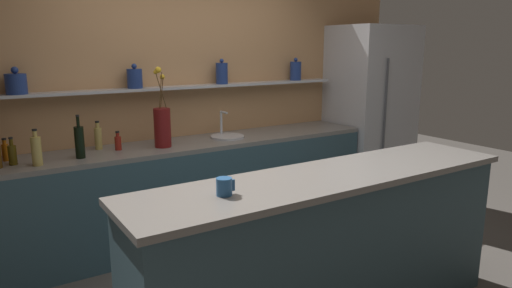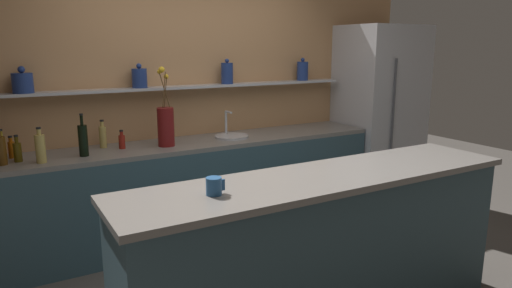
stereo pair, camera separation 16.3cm
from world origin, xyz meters
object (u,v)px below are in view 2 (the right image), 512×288
object	(u,v)px
bottle_spirit_3	(40,148)
bottle_sauce_1	(0,150)
bottle_wine_7	(83,140)
sink_fixture	(231,135)
bottle_sauce_0	(122,141)
bottle_spirit_4	(1,150)
bottle_sauce_10	(11,149)
bottle_spirit_8	(103,136)
flower_vase	(166,125)
coffee_mug	(214,186)
refrigerator	(379,115)
bottle_oil_9	(18,151)
bottle_oil_2	(2,149)

from	to	relation	value
bottle_spirit_3	bottle_sauce_1	bearing A→B (deg)	130.05
bottle_spirit_3	bottle_wine_7	world-z (taller)	bottle_wine_7
sink_fixture	bottle_sauce_0	distance (m)	1.05
bottle_spirit_4	bottle_sauce_10	distance (m)	0.22
bottle_sauce_0	bottle_spirit_3	size ratio (longest dim) A/B	0.60
bottle_wine_7	bottle_spirit_8	xyz separation A→B (m)	(0.20, 0.24, -0.03)
flower_vase	bottle_spirit_8	xyz separation A→B (m)	(-0.50, 0.21, -0.09)
bottle_sauce_0	bottle_sauce_10	world-z (taller)	bottle_sauce_10
bottle_sauce_1	bottle_spirit_8	size ratio (longest dim) A/B	0.67
bottle_sauce_0	coffee_mug	size ratio (longest dim) A/B	1.57
refrigerator	bottle_spirit_4	world-z (taller)	refrigerator
bottle_sauce_0	bottle_oil_9	world-z (taller)	bottle_oil_9
flower_vase	sink_fixture	xyz separation A→B (m)	(0.68, 0.06, -0.17)
coffee_mug	flower_vase	bearing A→B (deg)	79.12
bottle_oil_9	bottle_sauce_10	size ratio (longest dim) A/B	1.17
refrigerator	bottle_oil_2	bearing A→B (deg)	179.28
bottle_sauce_1	bottle_sauce_0	bearing A→B (deg)	-8.12
refrigerator	bottle_wine_7	size ratio (longest dim) A/B	5.83
refrigerator	flower_vase	size ratio (longest dim) A/B	2.89
bottle_sauce_0	bottle_spirit_4	world-z (taller)	bottle_spirit_4
bottle_sauce_10	bottle_spirit_4	bearing A→B (deg)	-110.68
bottle_spirit_3	bottle_sauce_10	bearing A→B (deg)	124.01
flower_vase	bottle_oil_2	size ratio (longest dim) A/B	2.71
refrigerator	bottle_oil_9	distance (m)	3.75
bottle_spirit_3	flower_vase	bearing A→B (deg)	5.60
refrigerator	sink_fixture	distance (m)	1.90
bottle_oil_2	bottle_wine_7	xyz separation A→B (m)	(0.57, -0.09, 0.03)
refrigerator	bottle_spirit_8	xyz separation A→B (m)	(-3.07, 0.20, 0.02)
bottle_sauce_10	bottle_sauce_1	bearing A→B (deg)	152.86
bottle_spirit_3	coffee_mug	xyz separation A→B (m)	(0.69, -1.62, 0.03)
bottle_spirit_4	bottle_sauce_10	xyz separation A→B (m)	(0.08, 0.20, -0.04)
bottle_spirit_3	coffee_mug	bearing A→B (deg)	-66.94
bottle_spirit_4	bottle_spirit_3	bearing A→B (deg)	-16.21
bottle_wine_7	bottle_spirit_8	bearing A→B (deg)	50.25
bottle_spirit_8	bottle_sauce_10	world-z (taller)	bottle_spirit_8
bottle_oil_2	coffee_mug	distance (m)	2.01
flower_vase	bottle_oil_2	world-z (taller)	flower_vase
flower_vase	bottle_oil_9	distance (m)	1.18
bottle_sauce_0	sink_fixture	bearing A→B (deg)	-1.52
refrigerator	bottle_oil_9	bearing A→B (deg)	179.86
sink_fixture	coffee_mug	world-z (taller)	sink_fixture
sink_fixture	bottle_oil_2	bearing A→B (deg)	179.99
bottle_oil_2	bottle_spirit_4	distance (m)	0.08
flower_vase	bottle_sauce_10	xyz separation A→B (m)	(-1.21, 0.18, -0.11)
bottle_spirit_4	bottle_spirit_8	world-z (taller)	bottle_spirit_4
refrigerator	bottle_spirit_4	size ratio (longest dim) A/B	7.42
sink_fixture	coffee_mug	size ratio (longest dim) A/B	3.10
bottle_sauce_0	refrigerator	bearing A→B (deg)	-1.48
sink_fixture	bottle_spirit_3	xyz separation A→B (m)	(-1.70, -0.16, 0.09)
bottle_oil_2	bottle_oil_9	distance (m)	0.11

